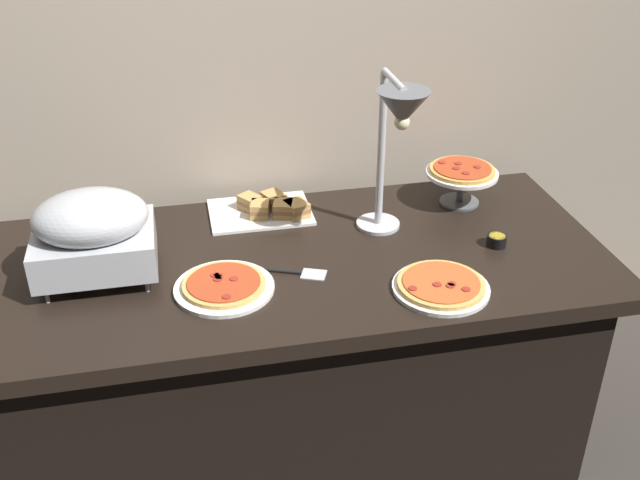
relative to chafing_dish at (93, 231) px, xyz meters
The scene contains 12 objects.
ground_plane 1.07m from the chafing_dish, ahead, with size 8.00×8.00×0.00m, color #38332D.
back_wall 0.80m from the chafing_dish, 40.72° to the left, with size 4.40×0.04×2.40m, color tan.
buffet_table 0.77m from the chafing_dish, ahead, with size 1.90×0.84×0.76m.
chafing_dish is the anchor object (origin of this frame).
heat_lamp 0.90m from the chafing_dish, ahead, with size 0.15×0.33×0.52m.
pizza_plate_front 0.40m from the chafing_dish, 23.20° to the right, with size 0.28×0.28×0.03m.
pizza_plate_center 0.98m from the chafing_dish, 16.19° to the right, with size 0.27×0.27×0.03m.
pizza_plate_raised_stand 1.21m from the chafing_dish, 10.79° to the left, with size 0.24×0.24×0.14m.
sandwich_platter 0.61m from the chafing_dish, 27.33° to the left, with size 0.34×0.24×0.06m.
sauce_cup_near 1.20m from the chafing_dish, ahead, with size 0.06×0.06×0.04m.
sauce_cup_far 0.28m from the chafing_dish, 68.02° to the left, with size 0.07×0.07×0.04m.
serving_spatula 0.59m from the chafing_dish, 10.90° to the right, with size 0.17×0.10×0.01m.
Camera 1 is at (-0.32, -1.88, 1.92)m, focal length 41.64 mm.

